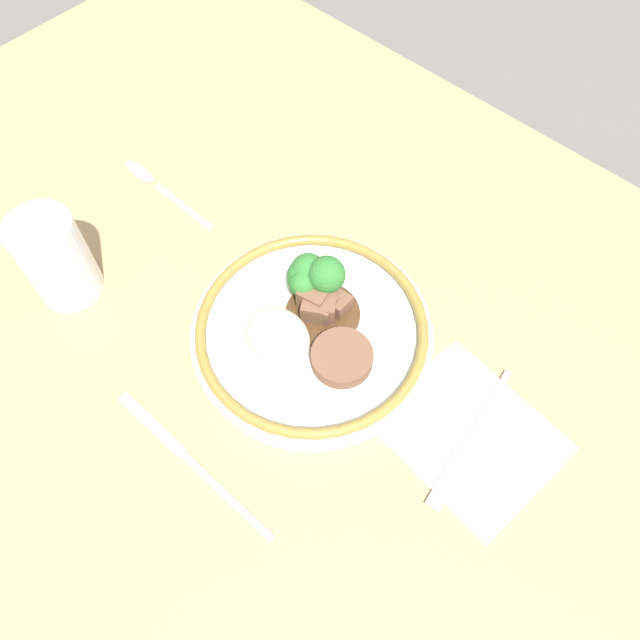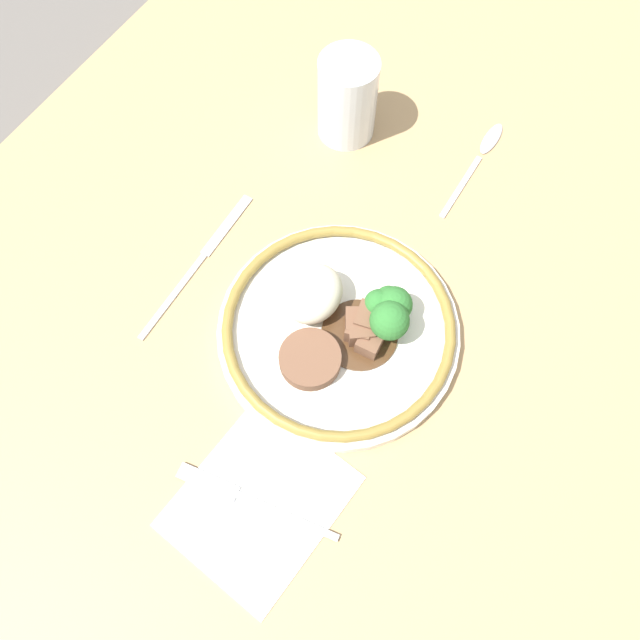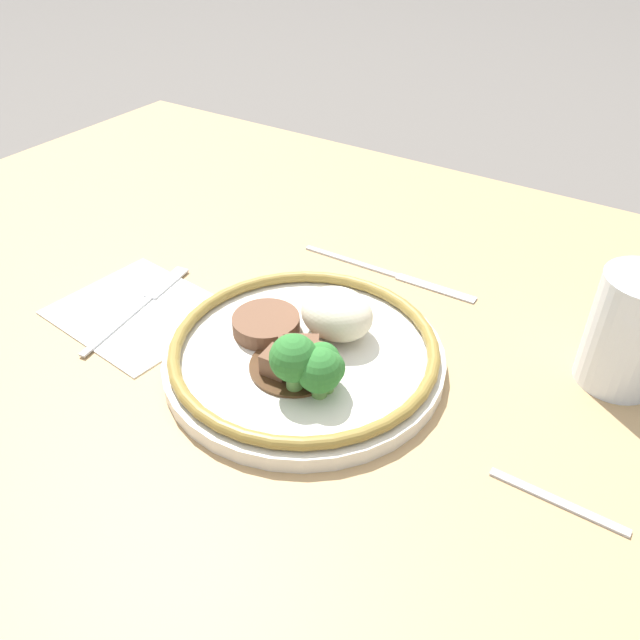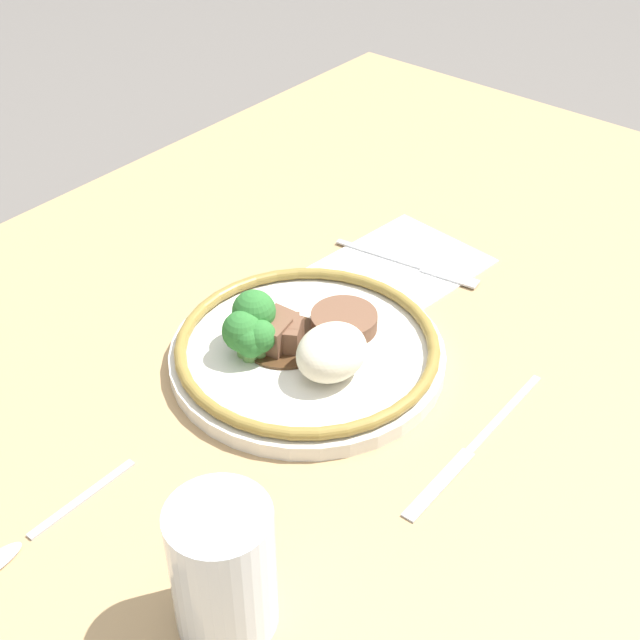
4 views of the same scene
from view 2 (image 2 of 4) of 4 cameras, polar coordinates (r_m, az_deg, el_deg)
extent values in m
plane|color=#5B5651|center=(0.75, -0.06, -1.28)|extent=(8.00, 8.00, 0.00)
cube|color=tan|center=(0.73, -0.06, -0.59)|extent=(1.40, 0.96, 0.05)
cube|color=white|center=(0.65, -5.53, -16.16)|extent=(0.18, 0.16, 0.00)
cylinder|color=silver|center=(0.69, 1.68, -1.05)|extent=(0.27, 0.27, 0.02)
torus|color=olive|center=(0.68, 1.71, -0.60)|extent=(0.26, 0.26, 0.01)
ellipsoid|color=beige|center=(0.68, -0.62, 2.40)|extent=(0.07, 0.06, 0.05)
cylinder|color=brown|center=(0.66, -0.92, -3.60)|extent=(0.07, 0.07, 0.02)
cylinder|color=#472D19|center=(0.68, 3.59, -1.39)|extent=(0.08, 0.08, 0.00)
cube|color=brown|center=(0.67, 3.72, -0.72)|extent=(0.03, 0.03, 0.03)
cube|color=brown|center=(0.67, 4.50, -2.19)|extent=(0.03, 0.03, 0.02)
cube|color=brown|center=(0.67, 3.49, -0.28)|extent=(0.04, 0.04, 0.03)
cube|color=brown|center=(0.67, 4.64, -0.02)|extent=(0.04, 0.04, 0.03)
cube|color=brown|center=(0.67, 3.63, -1.10)|extent=(0.04, 0.04, 0.03)
cube|color=brown|center=(0.67, 3.71, -0.95)|extent=(0.03, 0.03, 0.02)
cylinder|color=#5B8E47|center=(0.69, 6.58, 0.63)|extent=(0.01, 0.01, 0.01)
sphere|color=#2D702D|center=(0.67, 6.78, 1.40)|extent=(0.04, 0.04, 0.04)
cylinder|color=#5B8E47|center=(0.68, 6.16, -0.94)|extent=(0.01, 0.01, 0.02)
sphere|color=#2D702D|center=(0.65, 6.38, -0.05)|extent=(0.04, 0.04, 0.04)
cylinder|color=#5B8E47|center=(0.69, 6.12, 1.20)|extent=(0.01, 0.01, 0.01)
sphere|color=#2D702D|center=(0.67, 6.27, 1.88)|extent=(0.03, 0.03, 0.03)
cylinder|color=#5B8E47|center=(0.69, 5.82, 1.14)|extent=(0.01, 0.01, 0.01)
sphere|color=#2D702D|center=(0.68, 5.95, 1.72)|extent=(0.03, 0.03, 0.03)
cylinder|color=#5B8E47|center=(0.69, 5.25, 0.80)|extent=(0.01, 0.01, 0.01)
sphere|color=#2D702D|center=(0.67, 5.39, 1.48)|extent=(0.03, 0.03, 0.03)
cylinder|color=#F4AD19|center=(0.83, 2.45, 18.61)|extent=(0.06, 0.06, 0.07)
cylinder|color=silver|center=(0.81, 2.51, 19.59)|extent=(0.07, 0.07, 0.11)
cube|color=#B7B7BC|center=(0.65, -3.00, -17.47)|extent=(0.02, 0.11, 0.00)
cube|color=#B7B7BC|center=(0.66, -10.45, -14.20)|extent=(0.03, 0.07, 0.00)
cube|color=#B7B7BC|center=(0.74, -13.16, 2.31)|extent=(0.13, 0.01, 0.00)
cube|color=#B7B7BC|center=(0.77, -8.50, 8.56)|extent=(0.10, 0.01, 0.00)
cube|color=#B7B7BC|center=(0.82, 12.76, 11.81)|extent=(0.11, 0.01, 0.00)
ellipsoid|color=#B7B7BC|center=(0.87, 15.40, 15.70)|extent=(0.06, 0.02, 0.01)
camera|label=1|loc=(0.37, -70.58, 26.13)|focal=35.00mm
camera|label=3|loc=(0.61, 53.79, 15.85)|focal=35.00mm
camera|label=4|loc=(0.93, -10.75, 60.47)|focal=50.00mm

